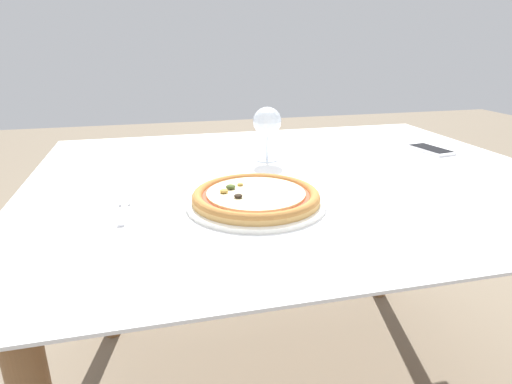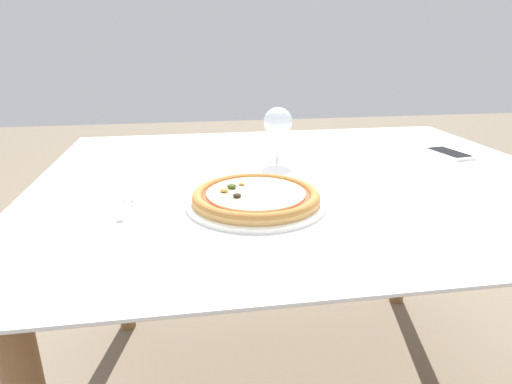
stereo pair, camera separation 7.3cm
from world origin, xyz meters
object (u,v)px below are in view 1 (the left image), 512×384
dining_table (295,201)px  fork (124,209)px  wine_glass_far_left (267,123)px  cell_phone (431,150)px  pizza_plate (256,198)px

dining_table → fork: (-0.43, -0.16, 0.08)m
wine_glass_far_left → cell_phone: bearing=-2.2°
pizza_plate → wine_glass_far_left: 0.38m
dining_table → cell_phone: bearing=14.2°
pizza_plate → fork: 0.28m
fork → cell_phone: cell_phone is taller
wine_glass_far_left → pizza_plate: bearing=-109.0°
pizza_plate → cell_phone: (0.66, 0.32, -0.01)m
fork → wine_glass_far_left: (0.39, 0.31, 0.11)m
cell_phone → pizza_plate: bearing=-153.7°
dining_table → wine_glass_far_left: 0.24m
dining_table → cell_phone: 0.52m
dining_table → pizza_plate: bearing=-128.6°
dining_table → cell_phone: (0.50, 0.13, 0.08)m
pizza_plate → fork: bearing=171.9°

